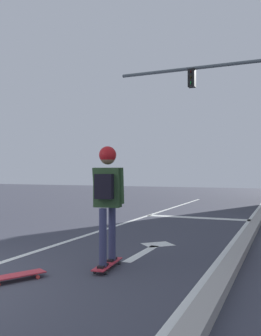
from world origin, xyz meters
TOP-DOWN VIEW (x-y plane):
  - lane_line_center at (0.29, 6.00)m, footprint 0.12×20.00m
  - lane_line_curbside at (3.44, 6.00)m, footprint 0.12×20.00m
  - stop_bar at (1.94, 8.57)m, footprint 3.29×0.40m
  - lane_arrow_stem at (2.11, 3.31)m, footprint 0.16×1.40m
  - lane_arrow_head at (2.11, 4.16)m, footprint 0.71×0.71m
  - curb_strip at (3.69, 6.00)m, footprint 0.24×24.00m
  - skateboard at (2.01, 2.16)m, footprint 0.28×0.86m
  - skater at (2.01, 2.14)m, footprint 0.48×0.64m
  - spare_skateboard at (1.16, 1.16)m, footprint 0.56×0.78m
  - traffic_signal_mast at (2.82, 10.07)m, footprint 5.44×0.34m

SIDE VIEW (x-z plane):
  - lane_line_center at x=0.29m, z-range 0.00..0.01m
  - lane_line_curbside at x=3.44m, z-range 0.00..0.01m
  - stop_bar at x=1.94m, z-range 0.00..0.01m
  - lane_arrow_stem at x=2.11m, z-range 0.00..0.01m
  - lane_arrow_head at x=2.11m, z-range 0.00..0.01m
  - spare_skateboard at x=1.16m, z-range 0.03..0.11m
  - skateboard at x=2.01m, z-range 0.03..0.11m
  - curb_strip at x=3.69m, z-range 0.00..0.14m
  - skater at x=2.01m, z-range 0.32..2.06m
  - traffic_signal_mast at x=2.82m, z-range 1.01..6.56m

